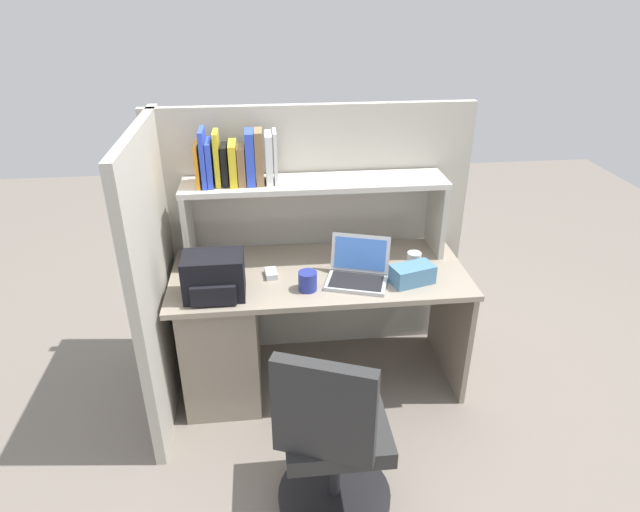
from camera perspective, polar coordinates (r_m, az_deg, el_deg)
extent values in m
plane|color=slate|center=(3.37, -0.09, -12.55)|extent=(8.00, 8.00, 0.00)
cube|color=gray|center=(2.97, -0.10, -1.88)|extent=(1.60, 0.70, 0.03)
cube|color=gray|center=(3.16, -10.17, -8.17)|extent=(0.40, 0.64, 0.70)
cube|color=gray|center=(3.32, 13.51, -6.63)|extent=(0.03, 0.64, 0.70)
cube|color=#B2ADA0|center=(3.27, -0.81, 2.26)|extent=(1.84, 0.05, 1.55)
cube|color=#B2ADA0|center=(2.94, -16.73, -2.12)|extent=(0.05, 1.06, 1.55)
cube|color=#BCB7AC|center=(3.06, -13.68, 2.98)|extent=(0.03, 0.28, 0.42)
cube|color=#BCB7AC|center=(3.18, 12.16, 4.12)|extent=(0.03, 0.28, 0.42)
cube|color=beige|center=(2.96, -0.53, 7.65)|extent=(1.44, 0.28, 0.03)
cube|color=orange|center=(2.92, -12.70, 9.35)|extent=(0.02, 0.17, 0.23)
cube|color=blue|center=(2.91, -12.13, 10.04)|extent=(0.02, 0.17, 0.30)
cube|color=blue|center=(2.92, -11.48, 9.56)|extent=(0.03, 0.18, 0.24)
cube|color=yellow|center=(2.91, -10.75, 10.05)|extent=(0.03, 0.15, 0.28)
cube|color=black|center=(2.92, -9.96, 9.44)|extent=(0.03, 0.14, 0.21)
cube|color=yellow|center=(2.92, -9.10, 9.58)|extent=(0.04, 0.18, 0.22)
cube|color=olive|center=(2.91, -8.23, 9.42)|extent=(0.04, 0.14, 0.20)
cube|color=blue|center=(2.90, -7.34, 10.21)|extent=(0.04, 0.15, 0.28)
cube|color=olive|center=(2.89, -6.41, 10.28)|extent=(0.04, 0.14, 0.28)
cube|color=white|center=(2.91, -5.40, 10.20)|extent=(0.04, 0.16, 0.26)
cube|color=white|center=(2.90, -4.73, 10.32)|extent=(0.02, 0.15, 0.27)
cube|color=#B7BABF|center=(2.84, 3.86, -2.74)|extent=(0.36, 0.30, 0.02)
cube|color=black|center=(2.83, 3.84, -2.64)|extent=(0.31, 0.25, 0.00)
cube|color=#B7BABF|center=(2.89, 4.25, 0.28)|extent=(0.32, 0.16, 0.19)
cube|color=#3F72CC|center=(2.89, 4.24, 0.22)|extent=(0.28, 0.13, 0.16)
cube|color=black|center=(2.74, -11.08, -2.04)|extent=(0.30, 0.20, 0.22)
cube|color=black|center=(2.67, -11.13, -4.08)|extent=(0.22, 0.04, 0.10)
cube|color=silver|center=(2.92, -5.16, -1.83)|extent=(0.07, 0.11, 0.03)
cylinder|color=white|center=(2.99, 9.81, -0.58)|extent=(0.08, 0.08, 0.11)
cube|color=teal|center=(2.87, 9.68, -1.90)|extent=(0.25, 0.18, 0.10)
cylinder|color=navy|center=(2.77, -1.31, -2.64)|extent=(0.10, 0.10, 0.10)
cylinder|color=black|center=(2.75, 1.51, -23.75)|extent=(0.52, 0.52, 0.04)
cylinder|color=#262628|center=(2.58, 1.57, -20.61)|extent=(0.05, 0.05, 0.41)
cube|color=#2D2D2D|center=(2.43, 1.64, -17.37)|extent=(0.44, 0.44, 0.08)
cube|color=#2D2D2D|center=(2.11, 0.39, -16.04)|extent=(0.39, 0.20, 0.44)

